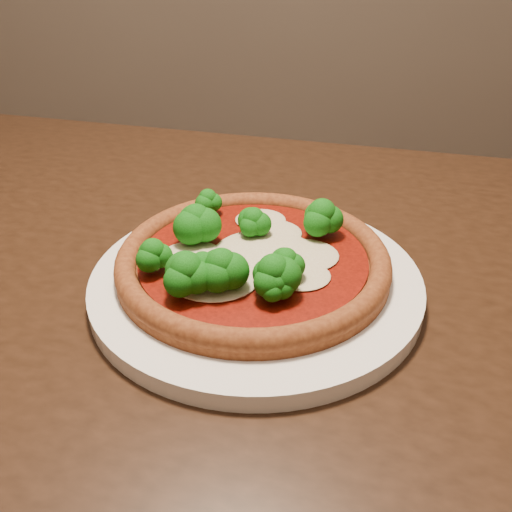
{
  "coord_description": "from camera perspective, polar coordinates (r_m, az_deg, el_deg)",
  "views": [
    {
      "loc": [
        0.06,
        -0.64,
        1.09
      ],
      "look_at": [
        0.04,
        -0.17,
        0.79
      ],
      "focal_mm": 40.0,
      "sensor_mm": 36.0,
      "label": 1
    }
  ],
  "objects": [
    {
      "name": "plate",
      "position": [
        0.57,
        0.0,
        -2.62
      ],
      "size": [
        0.33,
        0.33,
        0.02
      ],
      "primitive_type": "cylinder",
      "color": "white",
      "rests_on": "dining_table"
    },
    {
      "name": "dining_table",
      "position": [
        0.69,
        -3.65,
        -7.14
      ],
      "size": [
        1.36,
        0.98,
        0.75
      ],
      "rotation": [
        0.0,
        0.0,
        -0.2
      ],
      "color": "black",
      "rests_on": "floor"
    },
    {
      "name": "pizza",
      "position": [
        0.57,
        -0.65,
        -0.09
      ],
      "size": [
        0.27,
        0.27,
        0.06
      ],
      "rotation": [
        0.0,
        0.0,
        -0.2
      ],
      "color": "brown",
      "rests_on": "plate"
    }
  ]
}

